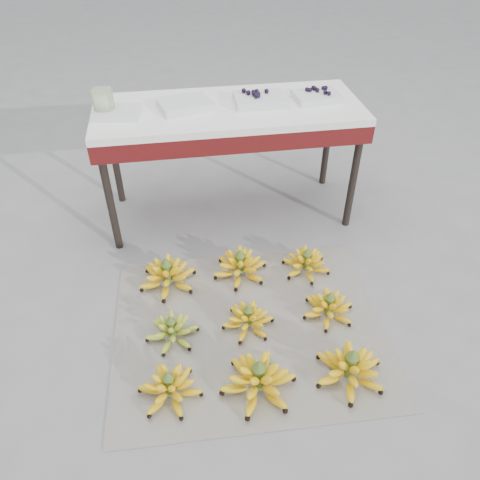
{
  "coord_description": "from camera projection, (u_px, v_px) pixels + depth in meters",
  "views": [
    {
      "loc": [
        -0.16,
        -1.41,
        1.7
      ],
      "look_at": [
        0.11,
        0.29,
        0.31
      ],
      "focal_mm": 35.0,
      "sensor_mm": 36.0,
      "label": 1
    }
  ],
  "objects": [
    {
      "name": "bunch_mid_left",
      "position": [
        172.0,
        330.0,
        2.12
      ],
      "size": [
        0.25,
        0.25,
        0.14
      ],
      "rotation": [
        0.0,
        0.0,
        0.06
      ],
      "color": "#95BD37",
      "rests_on": "newspaper_mat"
    },
    {
      "name": "newspaper_mat",
      "position": [
        249.0,
        327.0,
        2.2
      ],
      "size": [
        1.28,
        1.09,
        0.01
      ],
      "primitive_type": "cube",
      "rotation": [
        0.0,
        0.0,
        -0.03
      ],
      "color": "beige",
      "rests_on": "ground"
    },
    {
      "name": "bunch_back_left",
      "position": [
        168.0,
        275.0,
        2.38
      ],
      "size": [
        0.31,
        0.31,
        0.18
      ],
      "rotation": [
        0.0,
        0.0,
        -0.08
      ],
      "color": "yellow",
      "rests_on": "newspaper_mat"
    },
    {
      "name": "bunch_front_left",
      "position": [
        170.0,
        388.0,
        1.88
      ],
      "size": [
        0.34,
        0.34,
        0.16
      ],
      "rotation": [
        0.0,
        0.0,
        -0.43
      ],
      "color": "yellow",
      "rests_on": "newspaper_mat"
    },
    {
      "name": "ground",
      "position": [
        226.0,
        333.0,
        2.17
      ],
      "size": [
        60.0,
        60.0,
        0.0
      ],
      "primitive_type": "plane",
      "color": "slate",
      "rests_on": "ground"
    },
    {
      "name": "bunch_back_right",
      "position": [
        306.0,
        263.0,
        2.47
      ],
      "size": [
        0.33,
        0.33,
        0.15
      ],
      "rotation": [
        0.0,
        0.0,
        0.43
      ],
      "color": "yellow",
      "rests_on": "newspaper_mat"
    },
    {
      "name": "bunch_back_center",
      "position": [
        240.0,
        266.0,
        2.44
      ],
      "size": [
        0.3,
        0.3,
        0.17
      ],
      "rotation": [
        0.0,
        0.0,
        -0.08
      ],
      "color": "yellow",
      "rests_on": "newspaper_mat"
    },
    {
      "name": "bunch_mid_center",
      "position": [
        248.0,
        319.0,
        2.17
      ],
      "size": [
        0.28,
        0.28,
        0.15
      ],
      "rotation": [
        0.0,
        0.0,
        -0.2
      ],
      "color": "yellow",
      "rests_on": "newspaper_mat"
    },
    {
      "name": "tray_far_left",
      "position": [
        117.0,
        113.0,
        2.39
      ],
      "size": [
        0.25,
        0.2,
        0.04
      ],
      "color": "silver",
      "rests_on": "vendor_table"
    },
    {
      "name": "tray_far_right",
      "position": [
        317.0,
        96.0,
        2.55
      ],
      "size": [
        0.26,
        0.2,
        0.06
      ],
      "color": "silver",
      "rests_on": "vendor_table"
    },
    {
      "name": "vendor_table",
      "position": [
        229.0,
        120.0,
        2.55
      ],
      "size": [
        1.44,
        0.58,
        0.69
      ],
      "color": "black",
      "rests_on": "ground"
    },
    {
      "name": "tray_right",
      "position": [
        259.0,
        99.0,
        2.51
      ],
      "size": [
        0.27,
        0.2,
        0.07
      ],
      "color": "silver",
      "rests_on": "vendor_table"
    },
    {
      "name": "bunch_front_center",
      "position": [
        259.0,
        380.0,
        1.9
      ],
      "size": [
        0.4,
        0.4,
        0.19
      ],
      "rotation": [
        0.0,
        0.0,
        -0.35
      ],
      "color": "yellow",
      "rests_on": "newspaper_mat"
    },
    {
      "name": "glass_jar",
      "position": [
        104.0,
        103.0,
        2.37
      ],
      "size": [
        0.14,
        0.14,
        0.14
      ],
      "primitive_type": "cylinder",
      "rotation": [
        0.0,
        0.0,
        -0.34
      ],
      "color": "#DAEFBE",
      "rests_on": "vendor_table"
    },
    {
      "name": "tray_left",
      "position": [
        185.0,
        105.0,
        2.46
      ],
      "size": [
        0.3,
        0.25,
        0.04
      ],
      "color": "silver",
      "rests_on": "vendor_table"
    },
    {
      "name": "bunch_front_right",
      "position": [
        350.0,
        368.0,
        1.94
      ],
      "size": [
        0.3,
        0.3,
        0.18
      ],
      "rotation": [
        0.0,
        0.0,
        0.01
      ],
      "color": "yellow",
      "rests_on": "newspaper_mat"
    },
    {
      "name": "bunch_mid_right",
      "position": [
        328.0,
        307.0,
        2.23
      ],
      "size": [
        0.27,
        0.27,
        0.15
      ],
      "rotation": [
        0.0,
        0.0,
        0.11
      ],
      "color": "yellow",
      "rests_on": "newspaper_mat"
    }
  ]
}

